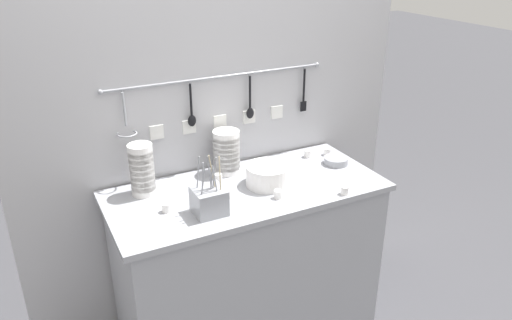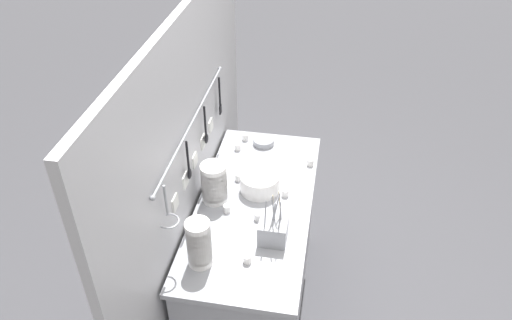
{
  "view_description": "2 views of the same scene",
  "coord_description": "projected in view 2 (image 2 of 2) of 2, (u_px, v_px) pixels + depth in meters",
  "views": [
    {
      "loc": [
        -0.96,
        -1.98,
        2.03
      ],
      "look_at": [
        0.05,
        0.01,
        1.04
      ],
      "focal_mm": 35.0,
      "sensor_mm": 36.0,
      "label": 1
    },
    {
      "loc": [
        -2.01,
        -0.36,
        2.7
      ],
      "look_at": [
        -0.0,
        -0.01,
        1.19
      ],
      "focal_mm": 35.0,
      "sensor_mm": 36.0,
      "label": 2
    }
  ],
  "objects": [
    {
      "name": "cup_front_left",
      "position": [
        245.0,
        137.0,
        3.2
      ],
      "size": [
        0.04,
        0.04,
        0.04
      ],
      "color": "white",
      "rests_on": "counter"
    },
    {
      "name": "cup_front_right",
      "position": [
        285.0,
        193.0,
        2.76
      ],
      "size": [
        0.04,
        0.04,
        0.04
      ],
      "color": "white",
      "rests_on": "counter"
    },
    {
      "name": "counter",
      "position": [
        255.0,
        259.0,
        2.99
      ],
      "size": [
        1.37,
        0.62,
        0.9
      ],
      "color": "#9EA0A8",
      "rests_on": "ground"
    },
    {
      "name": "plate_stack",
      "position": [
        260.0,
        183.0,
        2.78
      ],
      "size": [
        0.22,
        0.22,
        0.1
      ],
      "color": "white",
      "rests_on": "counter"
    },
    {
      "name": "back_wall",
      "position": [
        193.0,
        185.0,
        2.73
      ],
      "size": [
        2.17,
        0.11,
        1.93
      ],
      "color": "#B2B2B7",
      "rests_on": "ground"
    },
    {
      "name": "steel_mixing_bowl",
      "position": [
        264.0,
        141.0,
        3.16
      ],
      "size": [
        0.13,
        0.13,
        0.04
      ],
      "color": "#93969E",
      "rests_on": "counter"
    },
    {
      "name": "bowl_stack_wide_centre",
      "position": [
        214.0,
        183.0,
        2.68
      ],
      "size": [
        0.14,
        0.14,
        0.23
      ],
      "color": "white",
      "rests_on": "counter"
    },
    {
      "name": "cutlery_caddy",
      "position": [
        273.0,
        230.0,
        2.46
      ],
      "size": [
        0.14,
        0.14,
        0.28
      ],
      "color": "#93969E",
      "rests_on": "counter"
    },
    {
      "name": "cup_edge_near",
      "position": [
        227.0,
        209.0,
        2.65
      ],
      "size": [
        0.04,
        0.04,
        0.04
      ],
      "color": "white",
      "rests_on": "counter"
    },
    {
      "name": "ground_plane",
      "position": [
        255.0,
        306.0,
        3.26
      ],
      "size": [
        20.0,
        20.0,
        0.0
      ],
      "primitive_type": "plane",
      "color": "#424247"
    },
    {
      "name": "cup_back_right",
      "position": [
        258.0,
        216.0,
        2.6
      ],
      "size": [
        0.04,
        0.04,
        0.04
      ],
      "color": "white",
      "rests_on": "counter"
    },
    {
      "name": "bowl_stack_nested_right",
      "position": [
        199.0,
        243.0,
        2.3
      ],
      "size": [
        0.12,
        0.12,
        0.26
      ],
      "color": "white",
      "rests_on": "counter"
    },
    {
      "name": "cup_mid_row",
      "position": [
        310.0,
        162.0,
        2.98
      ],
      "size": [
        0.04,
        0.04,
        0.04
      ],
      "color": "white",
      "rests_on": "counter"
    },
    {
      "name": "cup_back_left",
      "position": [
        238.0,
        177.0,
        2.87
      ],
      "size": [
        0.04,
        0.04,
        0.04
      ],
      "color": "white",
      "rests_on": "counter"
    },
    {
      "name": "cup_beside_plates",
      "position": [
        247.0,
        259.0,
        2.37
      ],
      "size": [
        0.04,
        0.04,
        0.04
      ],
      "color": "white",
      "rests_on": "counter"
    },
    {
      "name": "cup_by_caddy",
      "position": [
        238.0,
        147.0,
        3.11
      ],
      "size": [
        0.04,
        0.04,
        0.04
      ],
      "color": "white",
      "rests_on": "counter"
    }
  ]
}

